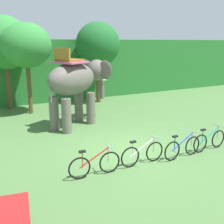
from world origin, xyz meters
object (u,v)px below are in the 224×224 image
object	(u,v)px
elephant	(77,81)
bike_teal	(209,140)
tree_far_left	(98,45)
tree_far_right	(5,43)
bike_red	(95,164)
bike_white	(143,153)
bike_blue	(182,147)
tree_left	(26,46)

from	to	relation	value
elephant	bike_teal	size ratio (longest dim) A/B	2.39
tree_far_left	bike_teal	world-z (taller)	tree_far_left
tree_far_right	tree_far_left	bearing A→B (deg)	-7.25
bike_red	bike_white	bearing A→B (deg)	0.67
tree_far_right	bike_blue	xyz separation A→B (m)	(4.35, -10.72, -3.60)
tree_far_right	tree_left	size ratio (longest dim) A/B	1.09
tree_far_right	bike_teal	size ratio (longest dim) A/B	3.26
tree_left	tree_far_right	bearing A→B (deg)	117.44
tree_far_left	bike_blue	xyz separation A→B (m)	(-1.35, -9.99, -3.48)
tree_far_left	bike_white	size ratio (longest dim) A/B	3.13
bike_red	bike_teal	size ratio (longest dim) A/B	1.00
tree_far_right	bike_red	size ratio (longest dim) A/B	3.26
tree_left	bike_red	xyz separation A→B (m)	(0.11, -8.80, -3.46)
tree_left	elephant	size ratio (longest dim) A/B	1.25
tree_left	bike_white	bearing A→B (deg)	-77.88
tree_far_left	bike_red	xyz separation A→B (m)	(-4.70, -9.80, -3.48)
bike_white	tree_far_left	bearing A→B (deg)	73.34
tree_far_right	bike_blue	world-z (taller)	tree_far_right
elephant	tree_left	bearing A→B (deg)	114.61
tree_far_right	tree_far_left	world-z (taller)	tree_far_right
elephant	bike_blue	size ratio (longest dim) A/B	2.39
tree_left	tree_far_left	xyz separation A→B (m)	(4.81, 1.00, 0.02)
bike_blue	tree_far_right	bearing A→B (deg)	112.10
tree_left	bike_blue	size ratio (longest dim) A/B	2.98
tree_far_left	bike_teal	xyz separation A→B (m)	(0.06, -9.91, -3.48)
tree_far_right	tree_left	xyz separation A→B (m)	(0.89, -1.72, -0.14)
bike_red	bike_blue	world-z (taller)	same
tree_far_right	elephant	xyz separation A→B (m)	(2.48, -5.19, -1.78)
bike_white	bike_teal	distance (m)	2.98
bike_red	bike_white	size ratio (longest dim) A/B	1.00
tree_far_right	tree_far_left	xyz separation A→B (m)	(5.71, -0.73, -0.12)
tree_far_left	bike_blue	distance (m)	10.66
tree_left	elephant	distance (m)	4.15
tree_far_right	bike_blue	size ratio (longest dim) A/B	3.26
bike_white	bike_blue	world-z (taller)	same
tree_far_left	bike_white	distance (m)	10.78
elephant	tree_far_left	bearing A→B (deg)	54.17
tree_far_right	bike_red	bearing A→B (deg)	-84.57
tree_far_right	bike_red	xyz separation A→B (m)	(1.00, -10.52, -3.60)
tree_far_right	elephant	world-z (taller)	tree_far_right
bike_blue	bike_teal	world-z (taller)	same
bike_blue	elephant	bearing A→B (deg)	108.68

